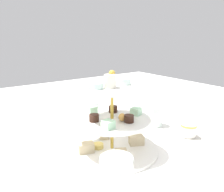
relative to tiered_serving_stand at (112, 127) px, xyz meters
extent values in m
plane|color=white|center=(0.00, 0.00, -0.08)|extent=(2.40, 2.40, 0.00)
cylinder|color=white|center=(0.00, 0.00, -0.08)|extent=(0.30, 0.30, 0.01)
cylinder|color=white|center=(0.00, 0.00, 0.02)|extent=(0.24, 0.24, 0.01)
cylinder|color=white|center=(0.00, 0.00, 0.13)|extent=(0.19, 0.19, 0.01)
cylinder|color=gold|center=(0.00, 0.00, 0.04)|extent=(0.01, 0.01, 0.26)
sphere|color=gold|center=(0.00, 0.00, 0.17)|extent=(0.02, 0.02, 0.02)
cube|color=#CCB78E|center=(0.08, -0.03, -0.06)|extent=(0.06, 0.05, 0.03)
cube|color=#CCB78E|center=(0.02, 0.08, -0.06)|extent=(0.05, 0.06, 0.03)
cube|color=#CCB78E|center=(-0.08, 0.03, -0.06)|extent=(0.06, 0.05, 0.03)
cube|color=#CCB78E|center=(-0.03, -0.08, -0.06)|extent=(0.05, 0.06, 0.03)
cylinder|color=#E5C660|center=(0.04, -0.03, -0.07)|extent=(0.04, 0.04, 0.01)
cylinder|color=#381E14|center=(-0.04, -0.05, 0.04)|extent=(0.03, 0.03, 0.02)
cylinder|color=#381E14|center=(0.06, -0.01, 0.04)|extent=(0.03, 0.03, 0.02)
cylinder|color=#381E14|center=(-0.02, 0.06, 0.04)|extent=(0.03, 0.03, 0.02)
cube|color=#B2E5BC|center=(0.06, 0.06, 0.04)|extent=(0.03, 0.03, 0.02)
cube|color=#B2E5BC|center=(-0.08, 0.02, 0.04)|extent=(0.04, 0.04, 0.02)
cube|color=#B2E5BC|center=(0.02, -0.08, 0.04)|extent=(0.03, 0.03, 0.02)
sphere|color=gold|center=(-0.01, 0.04, 0.04)|extent=(0.02, 0.02, 0.02)
cylinder|color=silver|center=(0.05, 0.00, 0.14)|extent=(0.03, 0.03, 0.02)
cylinder|color=silver|center=(-0.05, 0.00, 0.14)|extent=(0.03, 0.03, 0.02)
cylinder|color=white|center=(0.01, 0.01, 0.15)|extent=(0.04, 0.04, 0.04)
cube|color=silver|center=(-0.04, -0.03, 0.13)|extent=(0.09, 0.03, 0.00)
cube|color=silver|center=(0.04, -0.03, 0.13)|extent=(0.09, 0.04, 0.00)
cylinder|color=silver|center=(0.16, 0.24, -0.02)|extent=(0.07, 0.07, 0.13)
cylinder|color=silver|center=(-0.28, -0.08, -0.04)|extent=(0.06, 0.06, 0.08)
cylinder|color=white|center=(-0.29, 0.08, -0.08)|extent=(0.09, 0.09, 0.01)
cylinder|color=white|center=(-0.29, 0.08, -0.06)|extent=(0.06, 0.06, 0.04)
cylinder|color=gold|center=(-0.29, 0.08, -0.04)|extent=(0.06, 0.06, 0.01)
cube|color=silver|center=(0.31, -0.14, -0.08)|extent=(0.06, 0.17, 0.00)
cube|color=silver|center=(-0.16, 0.29, -0.08)|extent=(0.15, 0.10, 0.00)
cylinder|color=silver|center=(-0.08, -0.25, -0.03)|extent=(0.06, 0.06, 0.10)
camera|label=1|loc=(0.42, 0.58, 0.29)|focal=38.75mm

